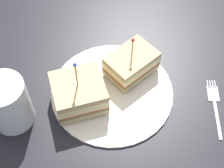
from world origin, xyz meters
TOP-DOWN VIEW (x-y plane):
  - ground_plane at (0.00, 0.00)cm, footprint 101.73×101.73cm
  - plate at (0.00, 0.00)cm, footprint 24.18×24.18cm
  - sandwich_half_front at (-5.00, 3.53)cm, footprint 11.64×11.67cm
  - sandwich_half_back at (2.91, -6.01)cm, footprint 11.41×11.84cm
  - drink_glass at (6.77, -18.14)cm, footprint 7.88×7.88cm
  - fork at (0.92, 20.14)cm, footprint 13.30×2.32cm

SIDE VIEW (x-z plane):
  - ground_plane at x=0.00cm, z-range -2.00..0.00cm
  - fork at x=0.92cm, z-range 0.00..0.35cm
  - plate at x=0.00cm, z-range 0.00..0.97cm
  - sandwich_half_front at x=-5.00cm, z-range -1.45..8.14cm
  - sandwich_half_back at x=2.91cm, z-range -2.07..9.54cm
  - drink_glass at x=6.77cm, z-range -0.48..9.69cm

